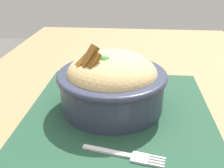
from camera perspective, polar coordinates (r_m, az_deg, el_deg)
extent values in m
cube|color=#99754C|center=(0.52, 2.09, -8.46)|extent=(1.39, 0.77, 0.04)
cylinder|color=olive|center=(1.30, -11.03, -5.33)|extent=(0.04, 0.04, 0.69)
cylinder|color=olive|center=(1.29, 18.16, -6.50)|extent=(0.04, 0.04, 0.69)
cube|color=#1E422D|center=(0.49, 1.22, -8.55)|extent=(0.46, 0.36, 0.00)
cylinder|color=#2D3347|center=(0.52, 0.00, -1.21)|extent=(0.20, 0.20, 0.08)
torus|color=#2D3347|center=(0.50, 0.00, 2.02)|extent=(0.21, 0.21, 0.01)
ellipsoid|color=tan|center=(0.50, 0.00, 2.12)|extent=(0.20, 0.20, 0.09)
sphere|color=#337829|center=(0.48, -1.42, 3.89)|extent=(0.04, 0.04, 0.04)
cylinder|color=orange|center=(0.49, -0.82, 3.80)|extent=(0.02, 0.03, 0.01)
cube|color=brown|center=(0.48, -6.07, 5.18)|extent=(0.04, 0.05, 0.05)
cube|color=brown|center=(0.47, -5.61, 4.88)|extent=(0.04, 0.05, 0.06)
cube|color=brown|center=(0.46, -4.82, 4.03)|extent=(0.04, 0.04, 0.04)
cube|color=silver|center=(0.42, -1.95, -14.25)|extent=(0.02, 0.07, 0.00)
cube|color=silver|center=(0.41, 3.43, -15.27)|extent=(0.01, 0.01, 0.00)
cube|color=silver|center=(0.41, 6.11, -15.72)|extent=(0.03, 0.03, 0.00)
cube|color=silver|center=(0.40, 9.51, -17.11)|extent=(0.01, 0.02, 0.00)
cube|color=silver|center=(0.41, 9.63, -16.56)|extent=(0.01, 0.02, 0.00)
cube|color=silver|center=(0.41, 9.77, -16.00)|extent=(0.01, 0.02, 0.00)
cube|color=silver|center=(0.41, 9.89, -15.47)|extent=(0.01, 0.02, 0.00)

